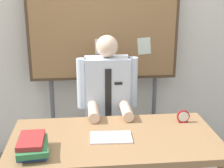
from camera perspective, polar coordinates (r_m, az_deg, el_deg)
name	(u,v)px	position (r m, az deg, el deg)	size (l,w,h in m)	color
back_wall	(102,31)	(3.40, -1.74, 9.36)	(6.40, 0.08, 2.70)	silver
desk	(115,148)	(2.44, 0.45, -11.35)	(1.54, 0.78, 0.75)	#9E754C
person	(107,115)	(3.01, -0.82, -5.57)	(0.55, 0.56, 1.40)	#2D2D33
bulletin_board	(104,21)	(3.18, -1.49, 11.13)	(1.50, 0.09, 2.11)	#4C3823
book_stack	(32,146)	(2.23, -14.02, -10.67)	(0.23, 0.30, 0.11)	#2D4C99
open_notebook	(111,137)	(2.38, -0.18, -9.50)	(0.30, 0.19, 0.01)	silver
desk_clock	(183,117)	(2.68, 12.58, -5.75)	(0.10, 0.04, 0.10)	maroon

